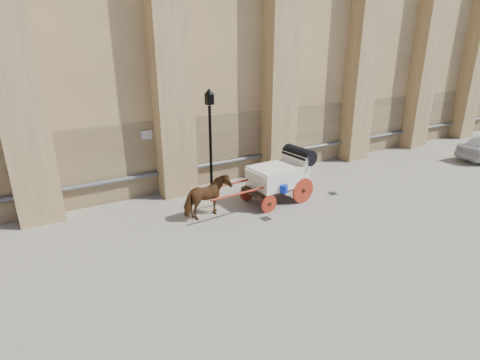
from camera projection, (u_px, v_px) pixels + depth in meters
ground at (244, 221)px, 12.96m from camera, size 90.00×90.00×0.00m
horse at (207, 198)px, 13.04m from camera, size 1.87×1.14×1.47m
carriage at (281, 174)px, 14.37m from camera, size 4.66×1.71×2.01m
street_lamp at (210, 138)px, 14.93m from camera, size 0.39×0.39×4.20m
drain_grate_near at (266, 219)px, 13.13m from camera, size 0.33×0.33×0.01m
drain_grate_far at (332, 193)px, 15.37m from camera, size 0.39×0.39×0.01m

